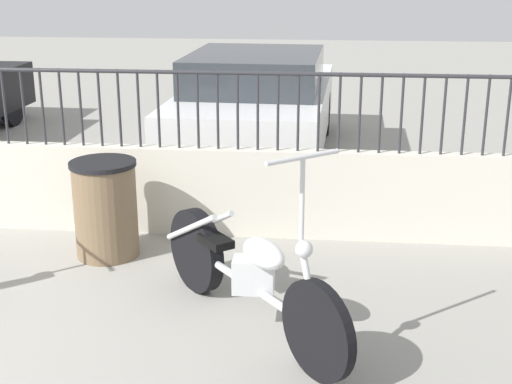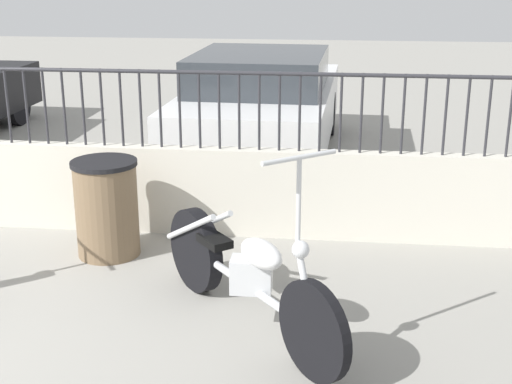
# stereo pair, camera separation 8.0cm
# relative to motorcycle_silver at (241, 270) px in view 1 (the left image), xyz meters

# --- Properties ---
(motorcycle_silver) EXTENTS (1.46, 1.75, 1.39)m
(motorcycle_silver) POSITION_rel_motorcycle_silver_xyz_m (0.00, 0.00, 0.00)
(motorcycle_silver) COLOR black
(motorcycle_silver) RESTS_ON ground_plane
(trash_bin) EXTENTS (0.56, 0.56, 0.85)m
(trash_bin) POSITION_rel_motorcycle_silver_xyz_m (-1.30, 1.09, 0.03)
(trash_bin) COLOR brown
(trash_bin) RESTS_ON ground_plane
(car_white) EXTENTS (1.92, 4.30, 1.37)m
(car_white) POSITION_rel_motorcycle_silver_xyz_m (-0.33, 4.51, 0.30)
(car_white) COLOR black
(car_white) RESTS_ON ground_plane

